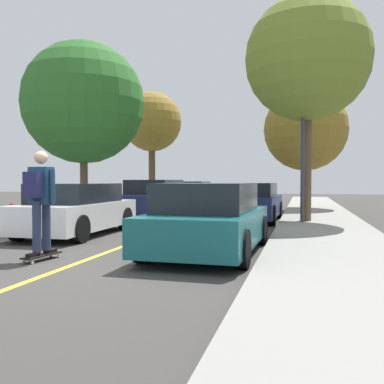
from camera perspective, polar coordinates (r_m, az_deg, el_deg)
name	(u,v)px	position (r m, az deg, el deg)	size (l,w,h in m)	color
ground	(82,261)	(7.77, -14.41, -8.97)	(80.00, 80.00, 0.00)	#3D3A38
sidewalk_right	(343,270)	(6.85, 19.55, -9.84)	(2.59, 56.00, 0.14)	gray
center_line	(158,234)	(11.40, -4.61, -5.56)	(0.12, 39.20, 0.01)	gold
parked_car_left_nearest	(77,210)	(11.47, -15.14, -2.28)	(1.88, 4.11, 1.33)	white
parked_car_left_near	(155,198)	(17.03, -4.96, -0.84)	(1.98, 4.08, 1.44)	navy
parked_car_left_far	(192,194)	(22.65, -0.02, -0.32)	(1.94, 4.28, 1.37)	#196066
parked_car_right_nearest	(209,219)	(8.31, 2.32, -3.65)	(1.98, 4.13, 1.36)	#196066
parked_car_right_near	(251,202)	(15.06, 7.81, -1.35)	(2.05, 4.18, 1.33)	navy
street_tree_left_nearest	(83,103)	(15.95, -14.29, 11.43)	(4.30, 4.30, 6.18)	brown
street_tree_left_near	(152,122)	(22.44, -5.38, 9.23)	(3.07, 3.07, 5.85)	brown
street_tree_right_nearest	(308,59)	(14.50, 15.16, 16.74)	(3.92, 3.92, 7.06)	brown
street_tree_right_near	(306,129)	(20.70, 14.91, 8.08)	(3.85, 3.85, 5.58)	#3D2D1E
fire_hydrant	(12,217)	(11.84, -22.84, -3.07)	(0.20, 0.20, 0.70)	#B2140F
streetlamp	(303,112)	(13.77, 14.58, 10.33)	(0.36, 0.24, 5.96)	#38383D
skateboard	(42,255)	(8.06, -19.39, -8.00)	(0.32, 0.86, 0.10)	black
skateboarder	(40,196)	(7.93, -19.61, -0.47)	(0.59, 0.71, 1.83)	black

